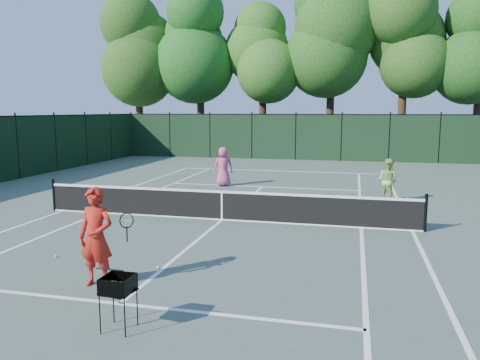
% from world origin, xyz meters
% --- Properties ---
extents(ground, '(90.00, 90.00, 0.00)m').
position_xyz_m(ground, '(0.00, 0.00, 0.00)').
color(ground, '#47564B').
rests_on(ground, ground).
extents(sideline_doubles_left, '(0.10, 23.77, 0.01)m').
position_xyz_m(sideline_doubles_left, '(-5.49, 0.00, 0.00)').
color(sideline_doubles_left, white).
rests_on(sideline_doubles_left, ground).
extents(sideline_doubles_right, '(0.10, 23.77, 0.01)m').
position_xyz_m(sideline_doubles_right, '(5.49, 0.00, 0.00)').
color(sideline_doubles_right, white).
rests_on(sideline_doubles_right, ground).
extents(sideline_singles_left, '(0.10, 23.77, 0.01)m').
position_xyz_m(sideline_singles_left, '(-4.12, 0.00, 0.00)').
color(sideline_singles_left, white).
rests_on(sideline_singles_left, ground).
extents(sideline_singles_right, '(0.10, 23.77, 0.01)m').
position_xyz_m(sideline_singles_right, '(4.12, 0.00, 0.00)').
color(sideline_singles_right, white).
rests_on(sideline_singles_right, ground).
extents(baseline_far, '(10.97, 0.10, 0.01)m').
position_xyz_m(baseline_far, '(0.00, 11.88, 0.00)').
color(baseline_far, white).
rests_on(baseline_far, ground).
extents(service_line_near, '(8.23, 0.10, 0.01)m').
position_xyz_m(service_line_near, '(0.00, -6.40, 0.00)').
color(service_line_near, white).
rests_on(service_line_near, ground).
extents(service_line_far, '(8.23, 0.10, 0.01)m').
position_xyz_m(service_line_far, '(0.00, 6.40, 0.00)').
color(service_line_far, white).
rests_on(service_line_far, ground).
extents(center_service_line, '(0.10, 12.80, 0.01)m').
position_xyz_m(center_service_line, '(0.00, 0.00, 0.00)').
color(center_service_line, white).
rests_on(center_service_line, ground).
extents(tennis_net, '(11.69, 0.09, 1.06)m').
position_xyz_m(tennis_net, '(0.00, 0.00, 0.48)').
color(tennis_net, black).
rests_on(tennis_net, ground).
extents(fence_far, '(24.00, 0.05, 3.00)m').
position_xyz_m(fence_far, '(0.00, 18.00, 1.50)').
color(fence_far, black).
rests_on(fence_far, ground).
extents(tree_0, '(6.40, 6.40, 13.14)m').
position_xyz_m(tree_0, '(-13.00, 21.50, 8.16)').
color(tree_0, black).
rests_on(tree_0, ground).
extents(tree_1, '(6.80, 6.80, 13.98)m').
position_xyz_m(tree_1, '(-8.00, 22.00, 8.69)').
color(tree_1, black).
rests_on(tree_1, ground).
extents(tree_2, '(6.00, 6.00, 12.40)m').
position_xyz_m(tree_2, '(-3.00, 21.80, 7.73)').
color(tree_2, black).
rests_on(tree_2, ground).
extents(tree_3, '(7.00, 7.00, 14.45)m').
position_xyz_m(tree_3, '(2.00, 22.30, 9.01)').
color(tree_3, black).
rests_on(tree_3, ground).
extents(tree_4, '(6.20, 6.20, 12.97)m').
position_xyz_m(tree_4, '(7.00, 21.60, 8.14)').
color(tree_4, black).
rests_on(tree_4, ground).
extents(coach, '(0.97, 0.62, 1.90)m').
position_xyz_m(coach, '(-0.82, -5.72, 0.95)').
color(coach, '#AD1E13').
rests_on(coach, ground).
extents(player_pink, '(0.99, 0.82, 1.72)m').
position_xyz_m(player_pink, '(-1.72, 6.25, 0.86)').
color(player_pink, '#C6467A').
rests_on(player_pink, ground).
extents(player_green, '(0.98, 0.94, 1.59)m').
position_xyz_m(player_green, '(5.06, 4.12, 0.80)').
color(player_green, '#93BE5F').
rests_on(player_green, ground).
extents(ball_hopper, '(0.53, 0.53, 0.85)m').
position_xyz_m(ball_hopper, '(0.45, -7.27, 0.71)').
color(ball_hopper, black).
rests_on(ball_hopper, ground).
extents(loose_ball_near_cart, '(0.07, 0.07, 0.07)m').
position_xyz_m(loose_ball_near_cart, '(-0.09, -4.58, 0.03)').
color(loose_ball_near_cart, '#E3F331').
rests_on(loose_ball_near_cart, ground).
extents(loose_ball_midcourt, '(0.07, 0.07, 0.07)m').
position_xyz_m(loose_ball_midcourt, '(-2.65, -4.42, 0.03)').
color(loose_ball_midcourt, '#C1D32B').
rests_on(loose_ball_midcourt, ground).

